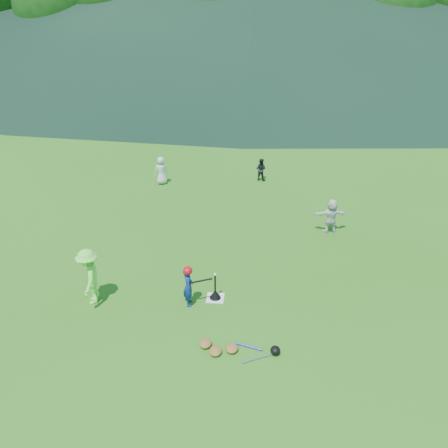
{
  "coord_description": "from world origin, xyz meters",
  "views": [
    {
      "loc": [
        1.06,
        -9.16,
        6.86
      ],
      "look_at": [
        0.0,
        2.5,
        0.9
      ],
      "focal_mm": 35.0,
      "sensor_mm": 36.0,
      "label": 1
    }
  ],
  "objects_px": {
    "batting_tee": "(215,294)",
    "fielder_d": "(331,216)",
    "home_plate": "(215,298)",
    "batter_child": "(188,286)",
    "adult_coach": "(89,277)",
    "fielder_a": "(161,171)",
    "fielder_b": "(261,169)",
    "equipment_pile": "(232,348)"
  },
  "relations": [
    {
      "from": "batter_child",
      "to": "adult_coach",
      "type": "relative_size",
      "value": 0.72
    },
    {
      "from": "fielder_a",
      "to": "equipment_pile",
      "type": "relative_size",
      "value": 0.65
    },
    {
      "from": "home_plate",
      "to": "batter_child",
      "type": "relative_size",
      "value": 0.41
    },
    {
      "from": "fielder_b",
      "to": "fielder_d",
      "type": "bearing_deg",
      "value": 136.81
    },
    {
      "from": "home_plate",
      "to": "adult_coach",
      "type": "xyz_separation_m",
      "value": [
        -3.11,
        -0.41,
        0.74
      ]
    },
    {
      "from": "adult_coach",
      "to": "fielder_b",
      "type": "xyz_separation_m",
      "value": [
        4.13,
        8.99,
        -0.27
      ]
    },
    {
      "from": "fielder_d",
      "to": "batting_tee",
      "type": "relative_size",
      "value": 1.72
    },
    {
      "from": "equipment_pile",
      "to": "home_plate",
      "type": "bearing_deg",
      "value": 107.02
    },
    {
      "from": "home_plate",
      "to": "fielder_d",
      "type": "relative_size",
      "value": 0.38
    },
    {
      "from": "batting_tee",
      "to": "fielder_b",
      "type": "bearing_deg",
      "value": 83.21
    },
    {
      "from": "batting_tee",
      "to": "batter_child",
      "type": "bearing_deg",
      "value": -155.08
    },
    {
      "from": "home_plate",
      "to": "fielder_d",
      "type": "bearing_deg",
      "value": 49.71
    },
    {
      "from": "equipment_pile",
      "to": "adult_coach",
      "type": "bearing_deg",
      "value": 158.36
    },
    {
      "from": "fielder_a",
      "to": "fielder_d",
      "type": "relative_size",
      "value": 1.0
    },
    {
      "from": "fielder_a",
      "to": "equipment_pile",
      "type": "height_order",
      "value": "fielder_a"
    },
    {
      "from": "adult_coach",
      "to": "batting_tee",
      "type": "height_order",
      "value": "adult_coach"
    },
    {
      "from": "home_plate",
      "to": "adult_coach",
      "type": "distance_m",
      "value": 3.22
    },
    {
      "from": "fielder_b",
      "to": "adult_coach",
      "type": "bearing_deg",
      "value": 84.56
    },
    {
      "from": "home_plate",
      "to": "fielder_b",
      "type": "xyz_separation_m",
      "value": [
        1.02,
        8.59,
        0.48
      ]
    },
    {
      "from": "fielder_b",
      "to": "batting_tee",
      "type": "distance_m",
      "value": 8.66
    },
    {
      "from": "batter_child",
      "to": "adult_coach",
      "type": "xyz_separation_m",
      "value": [
        -2.47,
        -0.11,
        0.21
      ]
    },
    {
      "from": "fielder_a",
      "to": "fielder_b",
      "type": "bearing_deg",
      "value": 165.69
    },
    {
      "from": "fielder_b",
      "to": "batting_tee",
      "type": "bearing_deg",
      "value": 102.44
    },
    {
      "from": "fielder_d",
      "to": "equipment_pile",
      "type": "xyz_separation_m",
      "value": [
        -2.84,
        -5.89,
        -0.52
      ]
    },
    {
      "from": "fielder_a",
      "to": "fielder_d",
      "type": "bearing_deg",
      "value": 124.76
    },
    {
      "from": "adult_coach",
      "to": "batting_tee",
      "type": "relative_size",
      "value": 2.22
    },
    {
      "from": "home_plate",
      "to": "fielder_a",
      "type": "xyz_separation_m",
      "value": [
        -3.11,
        7.79,
        0.57
      ]
    },
    {
      "from": "home_plate",
      "to": "fielder_d",
      "type": "height_order",
      "value": "fielder_d"
    },
    {
      "from": "fielder_b",
      "to": "equipment_pile",
      "type": "bearing_deg",
      "value": 106.76
    },
    {
      "from": "adult_coach",
      "to": "fielder_b",
      "type": "relative_size",
      "value": 1.55
    },
    {
      "from": "home_plate",
      "to": "equipment_pile",
      "type": "distance_m",
      "value": 1.95
    },
    {
      "from": "fielder_a",
      "to": "fielder_b",
      "type": "relative_size",
      "value": 1.2
    },
    {
      "from": "fielder_a",
      "to": "batting_tee",
      "type": "bearing_deg",
      "value": 86.58
    },
    {
      "from": "batter_child",
      "to": "equipment_pile",
      "type": "relative_size",
      "value": 0.6
    },
    {
      "from": "adult_coach",
      "to": "equipment_pile",
      "type": "height_order",
      "value": "adult_coach"
    },
    {
      "from": "home_plate",
      "to": "batter_child",
      "type": "distance_m",
      "value": 0.88
    },
    {
      "from": "fielder_b",
      "to": "fielder_a",
      "type": "bearing_deg",
      "value": 30.13
    },
    {
      "from": "batting_tee",
      "to": "fielder_d",
      "type": "bearing_deg",
      "value": 49.71
    },
    {
      "from": "batter_child",
      "to": "equipment_pile",
      "type": "distance_m",
      "value": 2.04
    },
    {
      "from": "fielder_a",
      "to": "fielder_b",
      "type": "xyz_separation_m",
      "value": [
        4.14,
        0.8,
        -0.1
      ]
    },
    {
      "from": "batter_child",
      "to": "adult_coach",
      "type": "bearing_deg",
      "value": 78.56
    },
    {
      "from": "fielder_a",
      "to": "fielder_d",
      "type": "height_order",
      "value": "fielder_d"
    }
  ]
}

